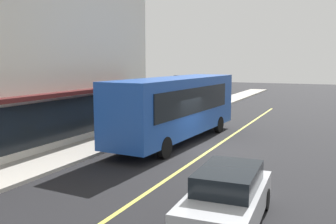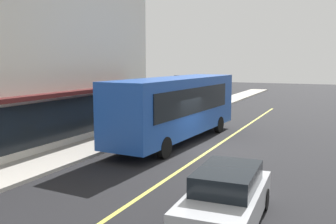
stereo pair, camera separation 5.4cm
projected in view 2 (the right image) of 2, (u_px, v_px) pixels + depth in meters
ground at (211, 149)px, 18.72m from camera, size 120.00×120.00×0.00m
sidewalk at (116, 138)px, 21.04m from camera, size 80.00×2.41×0.15m
lane_centre_stripe at (211, 149)px, 18.72m from camera, size 36.00×0.16×0.01m
bus at (177, 105)px, 20.39m from camera, size 11.25×3.10×3.50m
traffic_light at (177, 87)px, 27.45m from camera, size 0.30×0.52×3.20m
car_silver at (226, 197)px, 10.08m from camera, size 4.38×2.02×1.52m
pedestrian_by_curb at (190, 101)px, 30.41m from camera, size 0.34×0.34×1.76m
pedestrian_near_storefront at (160, 108)px, 26.56m from camera, size 0.34×0.34×1.59m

